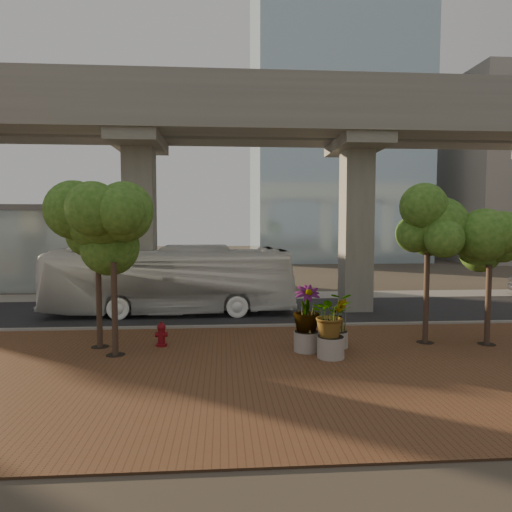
{
  "coord_description": "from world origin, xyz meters",
  "views": [
    {
      "loc": [
        -1.5,
        -23.25,
        4.91
      ],
      "look_at": [
        0.23,
        0.5,
        3.25
      ],
      "focal_mm": 32.0,
      "sensor_mm": 36.0,
      "label": 1
    }
  ],
  "objects": [
    {
      "name": "planter_left",
      "position": [
        3.0,
        -5.83,
        1.25
      ],
      "size": [
        1.79,
        1.79,
        1.97
      ],
      "color": "#9B948C",
      "rests_on": "ground"
    },
    {
      "name": "streetlamp_east",
      "position": [
        7.65,
        6.77,
        4.58
      ],
      "size": [
        0.39,
        1.14,
        7.85
      ],
      "color": "#2D2E32",
      "rests_on": "ground"
    },
    {
      "name": "street_tree_near_east",
      "position": [
        6.77,
        -5.38,
        4.75
      ],
      "size": [
        3.51,
        3.51,
        6.31
      ],
      "color": "#4A362A",
      "rests_on": "ground"
    },
    {
      "name": "streetlamp_west",
      "position": [
        -7.54,
        6.75,
        4.72
      ],
      "size": [
        0.4,
        1.17,
        8.08
      ],
      "color": "#2A2A2E",
      "rests_on": "ground"
    },
    {
      "name": "fire_hydrant",
      "position": [
        -3.96,
        -5.14,
        0.53
      ],
      "size": [
        0.49,
        0.44,
        0.98
      ],
      "color": "maroon",
      "rests_on": "ground"
    },
    {
      "name": "curb_strip",
      "position": [
        0.0,
        -2.0,
        0.08
      ],
      "size": [
        70.0,
        0.25,
        0.16
      ],
      "primitive_type": "cube",
      "color": "gray",
      "rests_on": "ground"
    },
    {
      "name": "ground",
      "position": [
        0.0,
        0.0,
        0.0
      ],
      "size": [
        160.0,
        160.0,
        0.0
      ],
      "primitive_type": "plane",
      "color": "#383229",
      "rests_on": "ground"
    },
    {
      "name": "street_tree_far_east",
      "position": [
        9.13,
        -5.84,
        4.21
      ],
      "size": [
        3.24,
        3.24,
        5.65
      ],
      "color": "#4A362A",
      "rests_on": "ground"
    },
    {
      "name": "far_sidewalk",
      "position": [
        0.0,
        7.5,
        0.03
      ],
      "size": [
        90.0,
        3.0,
        0.06
      ],
      "primitive_type": "cube",
      "color": "gray",
      "rests_on": "ground"
    },
    {
      "name": "planter_front",
      "position": [
        2.39,
        -7.2,
        1.53
      ],
      "size": [
        2.2,
        2.2,
        2.42
      ],
      "color": "#ADA69C",
      "rests_on": "ground"
    },
    {
      "name": "planter_right",
      "position": [
        1.67,
        -6.28,
        1.59
      ],
      "size": [
        2.36,
        2.36,
        2.52
      ],
      "color": "#A4A194",
      "rests_on": "ground"
    },
    {
      "name": "brick_plaza",
      "position": [
        0.0,
        -8.0,
        0.03
      ],
      "size": [
        70.0,
        13.0,
        0.06
      ],
      "primitive_type": "cube",
      "color": "brown",
      "rests_on": "ground"
    },
    {
      "name": "street_tree_far_west",
      "position": [
        -6.38,
        -5.1,
        4.66
      ],
      "size": [
        3.81,
        3.81,
        6.36
      ],
      "color": "#4A362A",
      "rests_on": "ground"
    },
    {
      "name": "transit_bus",
      "position": [
        -4.3,
        1.6,
        1.85
      ],
      "size": [
        13.35,
        3.31,
        3.71
      ],
      "primitive_type": "imported",
      "rotation": [
        0.0,
        0.0,
        1.58
      ],
      "color": "white",
      "rests_on": "ground"
    },
    {
      "name": "transit_viaduct",
      "position": [
        0.0,
        2.0,
        7.29
      ],
      "size": [
        72.0,
        5.6,
        12.4
      ],
      "color": "gray",
      "rests_on": "ground"
    },
    {
      "name": "street_tree_near_west",
      "position": [
        -5.5,
        -6.29,
        4.62
      ],
      "size": [
        3.81,
        3.81,
        6.32
      ],
      "color": "#4A362A",
      "rests_on": "ground"
    },
    {
      "name": "station_pavilion",
      "position": [
        -20.0,
        16.0,
        3.22
      ],
      "size": [
        23.0,
        13.0,
        6.3
      ],
      "color": "#A5B9BD",
      "rests_on": "ground"
    },
    {
      "name": "asphalt_road",
      "position": [
        0.0,
        2.0,
        0.02
      ],
      "size": [
        90.0,
        8.0,
        0.04
      ],
      "primitive_type": "cube",
      "color": "black",
      "rests_on": "ground"
    }
  ]
}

